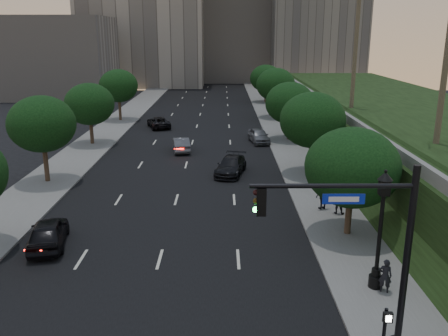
{
  "coord_description": "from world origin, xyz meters",
  "views": [
    {
      "loc": [
        3.22,
        -16.91,
        11.07
      ],
      "look_at": [
        3.29,
        9.39,
        3.6
      ],
      "focal_mm": 38.0,
      "sensor_mm": 36.0,
      "label": 1
    }
  ],
  "objects_px": {
    "sedan_far_left": "(159,122)",
    "pedestrian_c": "(323,196)",
    "street_lamp": "(380,236)",
    "pedestrian_a": "(385,276)",
    "traffic_signal_mast": "(375,259)",
    "sedan_near_right": "(231,166)",
    "sedan_near_left": "(48,233)",
    "sedan_mid_left": "(181,144)",
    "sedan_far_right": "(259,136)",
    "pedestrian_b": "(338,201)"
  },
  "relations": [
    {
      "from": "sedan_mid_left",
      "to": "pedestrian_c",
      "type": "relative_size",
      "value": 2.41
    },
    {
      "from": "sedan_far_right",
      "to": "pedestrian_b",
      "type": "xyz_separation_m",
      "value": [
        3.47,
        -20.85,
        0.25
      ]
    },
    {
      "from": "sedan_near_left",
      "to": "sedan_mid_left",
      "type": "height_order",
      "value": "sedan_near_left"
    },
    {
      "from": "sedan_near_right",
      "to": "sedan_far_right",
      "type": "height_order",
      "value": "sedan_far_right"
    },
    {
      "from": "street_lamp",
      "to": "sedan_mid_left",
      "type": "xyz_separation_m",
      "value": [
        -10.89,
        26.06,
        -1.93
      ]
    },
    {
      "from": "sedan_near_left",
      "to": "sedan_far_left",
      "type": "bearing_deg",
      "value": -104.16
    },
    {
      "from": "street_lamp",
      "to": "pedestrian_a",
      "type": "distance_m",
      "value": 1.78
    },
    {
      "from": "street_lamp",
      "to": "sedan_near_right",
      "type": "relative_size",
      "value": 1.15
    },
    {
      "from": "street_lamp",
      "to": "sedan_near_left",
      "type": "distance_m",
      "value": 16.96
    },
    {
      "from": "sedan_near_right",
      "to": "sedan_far_right",
      "type": "xyz_separation_m",
      "value": [
        3.13,
        11.67,
        0.04
      ]
    },
    {
      "from": "sedan_far_left",
      "to": "pedestrian_c",
      "type": "bearing_deg",
      "value": 98.37
    },
    {
      "from": "street_lamp",
      "to": "sedan_near_right",
      "type": "bearing_deg",
      "value": 108.67
    },
    {
      "from": "sedan_mid_left",
      "to": "pedestrian_c",
      "type": "distance_m",
      "value": 19.38
    },
    {
      "from": "traffic_signal_mast",
      "to": "sedan_far_left",
      "type": "relative_size",
      "value": 1.44
    },
    {
      "from": "traffic_signal_mast",
      "to": "sedan_near_left",
      "type": "relative_size",
      "value": 1.54
    },
    {
      "from": "pedestrian_a",
      "to": "sedan_far_right",
      "type": "bearing_deg",
      "value": -66.42
    },
    {
      "from": "pedestrian_b",
      "to": "sedan_far_left",
      "type": "bearing_deg",
      "value": -42.4
    },
    {
      "from": "sedan_near_left",
      "to": "sedan_far_right",
      "type": "distance_m",
      "value": 28.51
    },
    {
      "from": "sedan_mid_left",
      "to": "sedan_far_right",
      "type": "distance_m",
      "value": 8.75
    },
    {
      "from": "street_lamp",
      "to": "sedan_near_right",
      "type": "distance_m",
      "value": 19.34
    },
    {
      "from": "sedan_far_left",
      "to": "pedestrian_c",
      "type": "height_order",
      "value": "pedestrian_c"
    },
    {
      "from": "pedestrian_a",
      "to": "sedan_near_left",
      "type": "bearing_deg",
      "value": 0.41
    },
    {
      "from": "sedan_mid_left",
      "to": "pedestrian_b",
      "type": "height_order",
      "value": "pedestrian_b"
    },
    {
      "from": "street_lamp",
      "to": "sedan_near_right",
      "type": "xyz_separation_m",
      "value": [
        -6.16,
        18.23,
        -1.93
      ]
    },
    {
      "from": "sedan_near_left",
      "to": "sedan_far_left",
      "type": "xyz_separation_m",
      "value": [
        1.57,
        33.5,
        -0.1
      ]
    },
    {
      "from": "street_lamp",
      "to": "pedestrian_a",
      "type": "relative_size",
      "value": 3.63
    },
    {
      "from": "sedan_near_left",
      "to": "pedestrian_b",
      "type": "bearing_deg",
      "value": -176.61
    },
    {
      "from": "sedan_far_right",
      "to": "pedestrian_c",
      "type": "xyz_separation_m",
      "value": [
        2.67,
        -20.1,
        0.29
      ]
    },
    {
      "from": "pedestrian_b",
      "to": "pedestrian_c",
      "type": "bearing_deg",
      "value": -23.07
    },
    {
      "from": "traffic_signal_mast",
      "to": "pedestrian_c",
      "type": "xyz_separation_m",
      "value": [
        1.28,
        14.09,
        -2.64
      ]
    },
    {
      "from": "street_lamp",
      "to": "pedestrian_c",
      "type": "height_order",
      "value": "street_lamp"
    },
    {
      "from": "sedan_far_left",
      "to": "sedan_far_right",
      "type": "distance_m",
      "value": 14.23
    },
    {
      "from": "sedan_near_left",
      "to": "sedan_far_left",
      "type": "relative_size",
      "value": 0.93
    },
    {
      "from": "sedan_far_left",
      "to": "pedestrian_c",
      "type": "relative_size",
      "value": 2.74
    },
    {
      "from": "sedan_far_left",
      "to": "pedestrian_a",
      "type": "bearing_deg",
      "value": 92.75
    },
    {
      "from": "street_lamp",
      "to": "sedan_far_right",
      "type": "xyz_separation_m",
      "value": [
        -3.02,
        29.9,
        -1.89
      ]
    },
    {
      "from": "sedan_mid_left",
      "to": "pedestrian_b",
      "type": "relative_size",
      "value": 2.51
    },
    {
      "from": "sedan_near_left",
      "to": "street_lamp",
      "type": "bearing_deg",
      "value": 152.62
    },
    {
      "from": "sedan_far_left",
      "to": "pedestrian_c",
      "type": "xyz_separation_m",
      "value": [
        14.28,
        -28.31,
        0.36
      ]
    },
    {
      "from": "sedan_far_left",
      "to": "traffic_signal_mast",
      "type": "bearing_deg",
      "value": 88.65
    },
    {
      "from": "sedan_far_left",
      "to": "pedestrian_a",
      "type": "xyz_separation_m",
      "value": [
        14.91,
        -38.52,
        0.25
      ]
    },
    {
      "from": "sedan_near_left",
      "to": "pedestrian_a",
      "type": "distance_m",
      "value": 17.23
    },
    {
      "from": "traffic_signal_mast",
      "to": "sedan_near_right",
      "type": "bearing_deg",
      "value": 101.36
    },
    {
      "from": "sedan_near_right",
      "to": "street_lamp",
      "type": "bearing_deg",
      "value": -58.53
    },
    {
      "from": "traffic_signal_mast",
      "to": "sedan_near_right",
      "type": "relative_size",
      "value": 1.43
    },
    {
      "from": "sedan_mid_left",
      "to": "sedan_near_right",
      "type": "xyz_separation_m",
      "value": [
        4.73,
        -7.83,
        0.01
      ]
    },
    {
      "from": "sedan_far_right",
      "to": "sedan_near_left",
      "type": "bearing_deg",
      "value": -126.86
    },
    {
      "from": "sedan_far_left",
      "to": "sedan_far_right",
      "type": "height_order",
      "value": "sedan_far_right"
    },
    {
      "from": "street_lamp",
      "to": "sedan_near_left",
      "type": "relative_size",
      "value": 1.24
    },
    {
      "from": "sedan_near_left",
      "to": "sedan_near_right",
      "type": "xyz_separation_m",
      "value": [
        10.06,
        13.61,
        -0.06
      ]
    }
  ]
}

